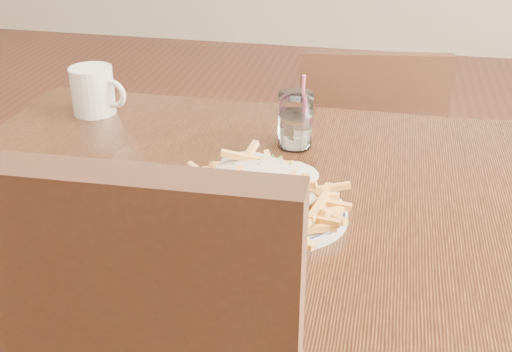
% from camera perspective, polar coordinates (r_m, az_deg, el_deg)
% --- Properties ---
extents(table, '(1.20, 0.80, 0.75)m').
position_cam_1_polar(table, '(1.13, 1.07, -4.68)').
color(table, black).
rests_on(table, ground).
extents(chair_far, '(0.42, 0.42, 0.81)m').
position_cam_1_polar(chair_far, '(1.84, 9.58, 0.97)').
color(chair_far, black).
rests_on(chair_far, ground).
extents(fries_plate, '(0.34, 0.32, 0.02)m').
position_cam_1_polar(fries_plate, '(1.00, -0.00, -3.04)').
color(fries_plate, white).
rests_on(fries_plate, table).
extents(loaded_fries, '(0.28, 0.23, 0.08)m').
position_cam_1_polar(loaded_fries, '(0.98, -0.00, -0.48)').
color(loaded_fries, gold).
rests_on(loaded_fries, fries_plate).
extents(napkin, '(0.24, 0.18, 0.01)m').
position_cam_1_polar(napkin, '(1.09, -11.93, -1.31)').
color(napkin, white).
rests_on(napkin, table).
extents(cutlery, '(0.17, 0.08, 0.01)m').
position_cam_1_polar(cutlery, '(1.09, -11.88, -0.82)').
color(cutlery, silver).
rests_on(cutlery, napkin).
extents(water_glass, '(0.07, 0.07, 0.15)m').
position_cam_1_polar(water_glass, '(1.23, 3.51, 4.72)').
color(water_glass, white).
rests_on(water_glass, table).
extents(coffee_mug, '(0.13, 0.09, 0.10)m').
position_cam_1_polar(coffee_mug, '(1.43, -14.23, 7.37)').
color(coffee_mug, white).
rests_on(coffee_mug, table).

